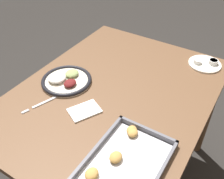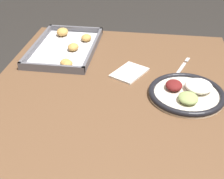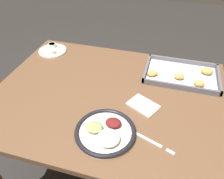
{
  "view_description": "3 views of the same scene",
  "coord_description": "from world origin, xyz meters",
  "px_view_note": "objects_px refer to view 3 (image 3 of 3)",
  "views": [
    {
      "loc": [
        0.84,
        0.51,
        1.58
      ],
      "look_at": [
        0.02,
        0.0,
        0.78
      ],
      "focal_mm": 42.0,
      "sensor_mm": 36.0,
      "label": 1
    },
    {
      "loc": [
        -0.85,
        -0.13,
        1.35
      ],
      "look_at": [
        0.02,
        0.0,
        0.78
      ],
      "focal_mm": 50.0,
      "sensor_mm": 36.0,
      "label": 2
    },
    {
      "loc": [
        0.25,
        -0.81,
        1.48
      ],
      "look_at": [
        0.02,
        0.0,
        0.78
      ],
      "focal_mm": 35.0,
      "sensor_mm": 36.0,
      "label": 3
    }
  ],
  "objects_px": {
    "baking_tray": "(182,75)",
    "dinner_plate": "(106,132)",
    "saucer_plate": "(53,50)",
    "napkin": "(143,105)",
    "fork": "(147,139)"
  },
  "relations": [
    {
      "from": "baking_tray",
      "to": "dinner_plate",
      "type": "bearing_deg",
      "value": -120.14
    },
    {
      "from": "dinner_plate",
      "to": "fork",
      "type": "height_order",
      "value": "dinner_plate"
    },
    {
      "from": "dinner_plate",
      "to": "saucer_plate",
      "type": "relative_size",
      "value": 1.44
    },
    {
      "from": "fork",
      "to": "baking_tray",
      "type": "xyz_separation_m",
      "value": [
        0.12,
        0.49,
        0.01
      ]
    },
    {
      "from": "dinner_plate",
      "to": "baking_tray",
      "type": "bearing_deg",
      "value": 59.86
    },
    {
      "from": "saucer_plate",
      "to": "napkin",
      "type": "relative_size",
      "value": 1.08
    },
    {
      "from": "dinner_plate",
      "to": "saucer_plate",
      "type": "xyz_separation_m",
      "value": [
        -0.54,
        0.56,
        -0.0
      ]
    },
    {
      "from": "baking_tray",
      "to": "napkin",
      "type": "height_order",
      "value": "baking_tray"
    },
    {
      "from": "baking_tray",
      "to": "saucer_plate",
      "type": "bearing_deg",
      "value": 175.99
    },
    {
      "from": "dinner_plate",
      "to": "napkin",
      "type": "distance_m",
      "value": 0.24
    },
    {
      "from": "fork",
      "to": "baking_tray",
      "type": "height_order",
      "value": "baking_tray"
    },
    {
      "from": "dinner_plate",
      "to": "fork",
      "type": "bearing_deg",
      "value": 5.7
    },
    {
      "from": "fork",
      "to": "saucer_plate",
      "type": "height_order",
      "value": "saucer_plate"
    },
    {
      "from": "fork",
      "to": "napkin",
      "type": "bearing_deg",
      "value": 123.71
    },
    {
      "from": "saucer_plate",
      "to": "baking_tray",
      "type": "bearing_deg",
      "value": -4.01
    }
  ]
}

